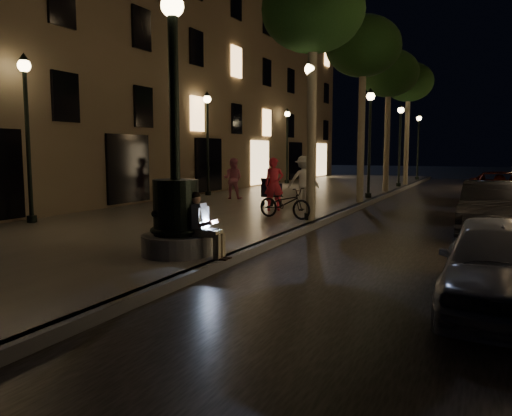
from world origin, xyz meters
The scene contains 26 objects.
ground centered at (0.00, 15.00, 0.00)m, with size 120.00×120.00×0.00m, color black.
cobble_lane centered at (3.00, 15.00, 0.01)m, with size 6.00×45.00×0.02m, color black.
promenade centered at (-4.00, 15.00, 0.10)m, with size 8.00×45.00×0.20m, color slate.
curb_strip centered at (0.00, 15.00, 0.10)m, with size 0.25×45.00×0.20m, color #59595B.
building_left centered at (-12.00, 18.00, 7.50)m, with size 8.00×36.00×15.00m, color brown.
fountain_lamppost centered at (-1.00, 2.00, 1.21)m, with size 1.40×1.40×5.21m.
seated_man_laptop centered at (-0.39, 2.00, 0.88)m, with size 0.90×0.31×1.27m.
tree_near centered at (-0.25, 8.00, 6.24)m, with size 3.00×3.00×7.30m.
tree_second centered at (-0.20, 14.00, 6.33)m, with size 3.00×3.00×7.40m.
tree_third centered at (-0.30, 20.00, 6.14)m, with size 3.00×3.00×7.20m.
tree_far centered at (-0.22, 26.00, 6.43)m, with size 3.00×3.00×7.50m.
lamp_curb_a centered at (-0.30, 8.00, 3.24)m, with size 0.36×0.36×4.81m.
lamp_curb_b centered at (-0.30, 16.00, 3.24)m, with size 0.36×0.36×4.81m.
lamp_curb_c centered at (-0.30, 24.00, 3.24)m, with size 0.36×0.36×4.81m.
lamp_curb_d centered at (-0.30, 32.00, 3.24)m, with size 0.36×0.36×4.81m.
lamp_left_a centered at (-7.40, 4.00, 3.24)m, with size 0.36×0.36×4.81m.
lamp_left_b centered at (-7.40, 14.00, 3.24)m, with size 0.36×0.36×4.81m.
lamp_left_c centered at (-7.40, 24.00, 3.24)m, with size 0.36×0.36×4.81m.
stroller centered at (-2.92, 11.18, 0.78)m, with size 0.56×1.14×1.16m.
car_front centered at (4.81, 1.50, 0.67)m, with size 1.59×3.94×1.34m, color #97989E.
car_second centered at (4.71, 8.64, 0.72)m, with size 1.53×4.39×1.45m, color black.
car_third centered at (4.97, 15.49, 0.73)m, with size 2.42×5.24×1.46m, color maroon.
pedestrian_red centered at (-2.19, 9.74, 1.12)m, with size 0.67×0.44×1.84m, color red.
pedestrian_pink centered at (-5.47, 12.87, 1.08)m, with size 0.86×0.67×1.76m, color #CC6C88.
pedestrian_white centered at (-2.13, 12.56, 1.14)m, with size 1.21×0.70×1.88m, color silver.
bicycle centered at (-1.07, 7.95, 0.68)m, with size 0.64×1.82×0.96m, color black.
Camera 1 is at (4.63, -6.21, 2.25)m, focal length 35.00 mm.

